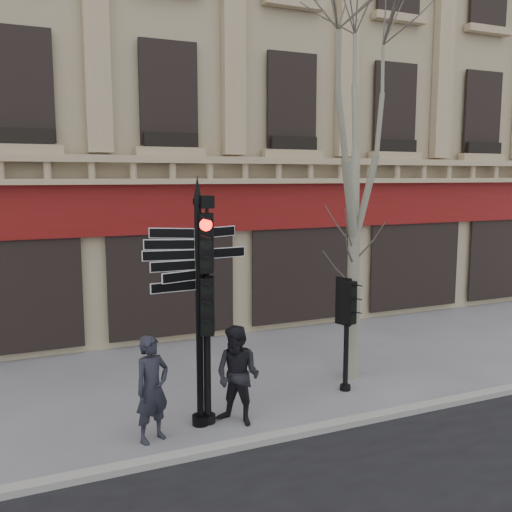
# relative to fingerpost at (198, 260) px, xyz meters

# --- Properties ---
(ground) EXTENTS (80.00, 80.00, 0.00)m
(ground) POSITION_rel_fingerpost_xyz_m (0.95, 0.28, -2.99)
(ground) COLOR slate
(ground) RESTS_ON ground
(kerb) EXTENTS (80.00, 0.25, 0.12)m
(kerb) POSITION_rel_fingerpost_xyz_m (0.95, -1.12, -2.93)
(kerb) COLOR gray
(kerb) RESTS_ON ground
(building) EXTENTS (28.00, 15.52, 18.00)m
(building) POSITION_rel_fingerpost_xyz_m (0.95, 12.77, 6.00)
(building) COLOR tan
(building) RESTS_ON ground
(fingerpost) EXTENTS (2.05, 2.05, 4.45)m
(fingerpost) POSITION_rel_fingerpost_xyz_m (0.00, 0.00, 0.00)
(fingerpost) COLOR black
(fingerpost) RESTS_ON ground
(traffic_signal_main) EXTENTS (0.54, 0.47, 4.10)m
(traffic_signal_main) POSITION_rel_fingerpost_xyz_m (0.15, 0.03, -0.40)
(traffic_signal_main) COLOR black
(traffic_signal_main) RESTS_ON ground
(traffic_signal_secondary) EXTENTS (0.46, 0.39, 2.32)m
(traffic_signal_secondary) POSITION_rel_fingerpost_xyz_m (3.29, 0.37, -1.37)
(traffic_signal_secondary) COLOR black
(traffic_signal_secondary) RESTS_ON ground
(plane_tree) EXTENTS (2.97, 2.97, 7.88)m
(plane_tree) POSITION_rel_fingerpost_xyz_m (3.84, 1.00, 2.54)
(plane_tree) COLOR gray
(plane_tree) RESTS_ON ground
(pedestrian_a) EXTENTS (0.78, 0.67, 1.82)m
(pedestrian_a) POSITION_rel_fingerpost_xyz_m (-0.93, -0.26, -2.08)
(pedestrian_a) COLOR black
(pedestrian_a) RESTS_ON ground
(pedestrian_b) EXTENTS (1.08, 1.11, 1.80)m
(pedestrian_b) POSITION_rel_fingerpost_xyz_m (0.63, -0.22, -2.09)
(pedestrian_b) COLOR black
(pedestrian_b) RESTS_ON ground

